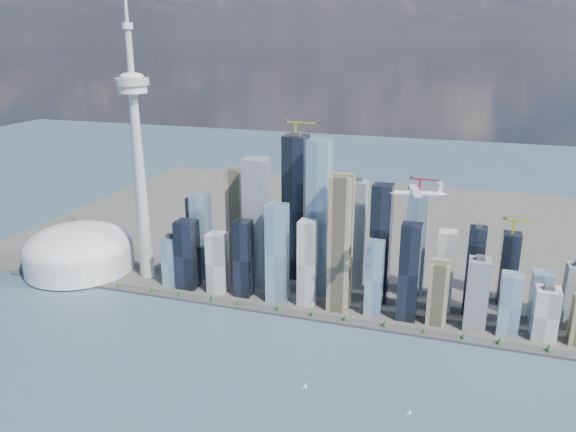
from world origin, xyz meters
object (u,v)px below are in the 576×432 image
(dome_stadium, at_px, (79,251))
(airplane, at_px, (418,193))
(needle_tower, at_px, (138,152))
(sailboat_west, at_px, (305,386))
(sailboat_east, at_px, (410,412))

(dome_stadium, xyz_separation_m, airplane, (628.15, -104.04, 193.27))
(dome_stadium, relative_size, airplane, 2.74)
(needle_tower, xyz_separation_m, airplane, (488.15, -114.04, -3.13))
(dome_stadium, relative_size, sailboat_west, 22.23)
(dome_stadium, xyz_separation_m, sailboat_west, (515.72, -233.38, -36.55))
(needle_tower, relative_size, dome_stadium, 2.75)
(dome_stadium, xyz_separation_m, sailboat_east, (647.95, -245.61, -36.69))
(dome_stadium, bearing_deg, needle_tower, 4.09)
(airplane, height_order, sailboat_east, airplane)
(sailboat_east, bearing_deg, dome_stadium, 144.18)
(needle_tower, distance_m, airplane, 501.31)
(dome_stadium, bearing_deg, sailboat_west, -24.35)
(needle_tower, height_order, airplane, needle_tower)
(needle_tower, distance_m, sailboat_east, 614.56)
(sailboat_west, height_order, sailboat_east, sailboat_west)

